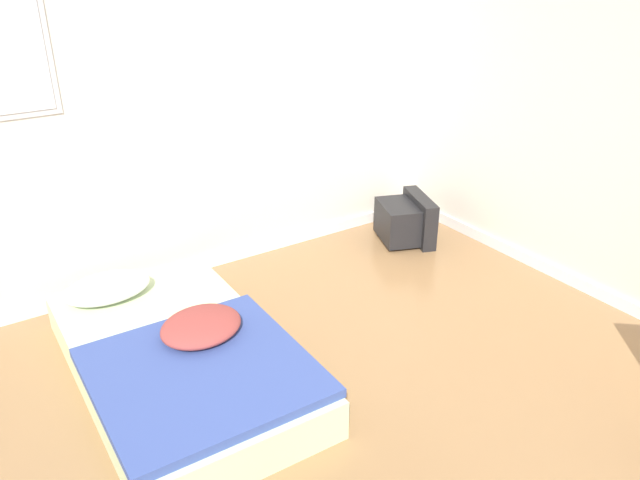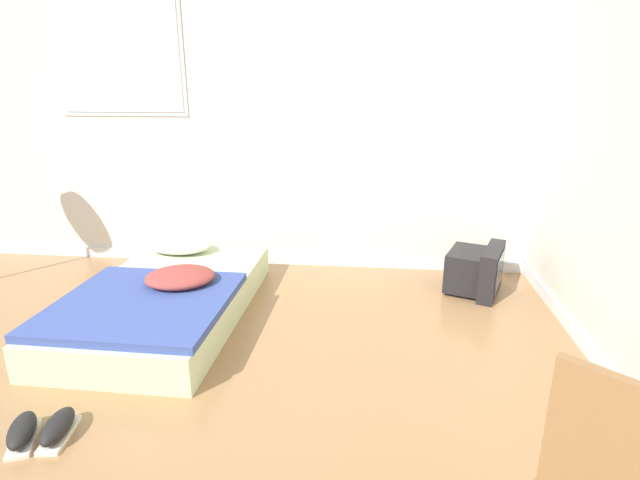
# 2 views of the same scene
# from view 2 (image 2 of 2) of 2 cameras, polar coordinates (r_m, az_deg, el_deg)

# --- Properties ---
(wall_back) EXTENTS (7.67, 0.08, 2.60)m
(wall_back) POSITION_cam_2_polar(r_m,az_deg,el_deg) (4.39, -11.92, 13.85)
(wall_back) COLOR silver
(wall_back) RESTS_ON ground_plane
(mattress_bed) EXTENTS (1.06, 1.82, 0.37)m
(mattress_bed) POSITION_cam_2_polar(r_m,az_deg,el_deg) (3.62, -17.17, -6.22)
(mattress_bed) COLOR beige
(mattress_bed) RESTS_ON ground_plane
(crt_tv) EXTENTS (0.51, 0.56, 0.37)m
(crt_tv) POSITION_cam_2_polar(r_m,az_deg,el_deg) (4.03, 17.44, -3.27)
(crt_tv) COLOR black
(crt_tv) RESTS_ON ground_plane
(sneaker_pair) EXTENTS (0.32, 0.32, 0.10)m
(sneaker_pair) POSITION_cam_2_polar(r_m,az_deg,el_deg) (2.74, -29.34, -18.37)
(sneaker_pair) COLOR silver
(sneaker_pair) RESTS_ON ground_plane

